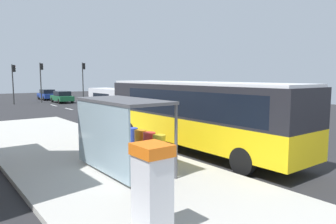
% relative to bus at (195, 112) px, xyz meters
% --- Properties ---
extents(ground_plane, '(56.00, 92.00, 0.04)m').
position_rel_bus_xyz_m(ground_plane, '(1.71, 11.89, -1.86)').
color(ground_plane, '#262628').
extents(sidewalk_platform, '(6.20, 30.00, 0.18)m').
position_rel_bus_xyz_m(sidewalk_platform, '(-4.69, -0.11, -1.75)').
color(sidewalk_platform, '#ADAAA3').
rests_on(sidewalk_platform, ground).
extents(lane_stripe_seg_1, '(0.16, 2.20, 0.01)m').
position_rel_bus_xyz_m(lane_stripe_seg_1, '(1.96, -3.11, -1.84)').
color(lane_stripe_seg_1, silver).
rests_on(lane_stripe_seg_1, ground).
extents(lane_stripe_seg_2, '(0.16, 2.20, 0.01)m').
position_rel_bus_xyz_m(lane_stripe_seg_2, '(1.96, 1.89, -1.84)').
color(lane_stripe_seg_2, silver).
rests_on(lane_stripe_seg_2, ground).
extents(lane_stripe_seg_3, '(0.16, 2.20, 0.01)m').
position_rel_bus_xyz_m(lane_stripe_seg_3, '(1.96, 6.89, -1.84)').
color(lane_stripe_seg_3, silver).
rests_on(lane_stripe_seg_3, ground).
extents(lane_stripe_seg_4, '(0.16, 2.20, 0.01)m').
position_rel_bus_xyz_m(lane_stripe_seg_4, '(1.96, 11.89, -1.84)').
color(lane_stripe_seg_4, silver).
rests_on(lane_stripe_seg_4, ground).
extents(lane_stripe_seg_5, '(0.16, 2.20, 0.01)m').
position_rel_bus_xyz_m(lane_stripe_seg_5, '(1.96, 16.89, -1.84)').
color(lane_stripe_seg_5, silver).
rests_on(lane_stripe_seg_5, ground).
extents(lane_stripe_seg_6, '(0.16, 2.20, 0.01)m').
position_rel_bus_xyz_m(lane_stripe_seg_6, '(1.96, 21.89, -1.84)').
color(lane_stripe_seg_6, silver).
rests_on(lane_stripe_seg_6, ground).
extents(lane_stripe_seg_7, '(0.16, 2.20, 0.01)m').
position_rel_bus_xyz_m(lane_stripe_seg_7, '(1.96, 26.89, -1.84)').
color(lane_stripe_seg_7, silver).
rests_on(lane_stripe_seg_7, ground).
extents(bus, '(2.55, 11.01, 3.21)m').
position_rel_bus_xyz_m(bus, '(0.00, 0.00, 0.00)').
color(bus, yellow).
rests_on(bus, ground).
extents(white_van, '(2.16, 5.26, 2.30)m').
position_rel_bus_xyz_m(white_van, '(3.91, 16.13, -0.50)').
color(white_van, silver).
rests_on(white_van, ground).
extents(sedan_near, '(1.93, 4.44, 1.52)m').
position_rel_bus_xyz_m(sedan_near, '(4.01, 29.97, -1.05)').
color(sedan_near, '#195933').
rests_on(sedan_near, ground).
extents(sedan_far, '(1.94, 4.45, 1.52)m').
position_rel_bus_xyz_m(sedan_far, '(4.01, 36.39, -1.05)').
color(sedan_far, navy).
rests_on(sedan_far, ground).
extents(ticket_machine, '(0.66, 0.76, 1.94)m').
position_rel_bus_xyz_m(ticket_machine, '(-6.20, -5.50, -0.67)').
color(ticket_machine, silver).
rests_on(ticket_machine, sidewalk_platform).
extents(recycling_bin_yellow, '(0.52, 0.52, 0.95)m').
position_rel_bus_xyz_m(recycling_bin_yellow, '(-2.49, -0.61, -1.19)').
color(recycling_bin_yellow, yellow).
rests_on(recycling_bin_yellow, sidewalk_platform).
extents(recycling_bin_red, '(0.52, 0.52, 0.95)m').
position_rel_bus_xyz_m(recycling_bin_red, '(-2.49, 0.09, -1.19)').
color(recycling_bin_red, red).
rests_on(recycling_bin_red, sidewalk_platform).
extents(recycling_bin_orange, '(0.52, 0.52, 0.95)m').
position_rel_bus_xyz_m(recycling_bin_orange, '(-2.49, 0.79, -1.19)').
color(recycling_bin_orange, orange).
rests_on(recycling_bin_orange, sidewalk_platform).
extents(recycling_bin_blue, '(0.52, 0.52, 0.95)m').
position_rel_bus_xyz_m(recycling_bin_blue, '(-2.49, 1.49, -1.19)').
color(recycling_bin_blue, blue).
rests_on(recycling_bin_blue, sidewalk_platform).
extents(traffic_light_near_side, '(0.49, 0.28, 5.29)m').
position_rel_bus_xyz_m(traffic_light_near_side, '(7.21, 30.46, 1.66)').
color(traffic_light_near_side, '#2D2D2D').
rests_on(traffic_light_near_side, ground).
extents(traffic_light_far_side, '(0.49, 0.28, 4.88)m').
position_rel_bus_xyz_m(traffic_light_far_side, '(-1.39, 31.26, 1.41)').
color(traffic_light_far_side, '#2D2D2D').
rests_on(traffic_light_far_side, ground).
extents(traffic_light_median, '(0.49, 0.28, 5.19)m').
position_rel_bus_xyz_m(traffic_light_median, '(2.11, 32.06, 1.60)').
color(traffic_light_median, '#2D2D2D').
rests_on(traffic_light_median, ground).
extents(bus_shelter, '(1.80, 4.00, 2.50)m').
position_rel_bus_xyz_m(bus_shelter, '(-4.70, -1.08, 0.25)').
color(bus_shelter, '#4C4C51').
rests_on(bus_shelter, sidewalk_platform).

